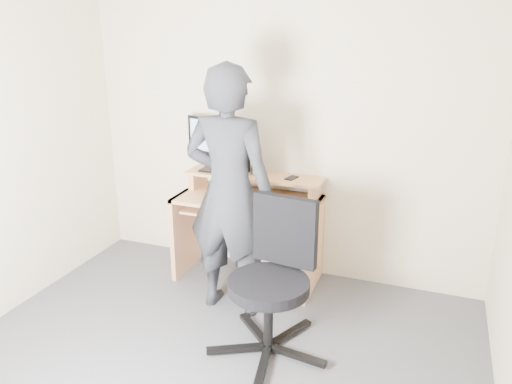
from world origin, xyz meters
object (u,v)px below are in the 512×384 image
Objects in this scene: office_chair at (274,273)px; monitor at (212,140)px; person at (229,193)px; desk at (251,217)px.

monitor is at bearing 140.65° from office_chair.
office_chair is 0.73m from person.
office_chair is (0.91, -0.98, -0.63)m from monitor.
monitor is 0.48× the size of office_chair.
person reaches higher than office_chair.
office_chair is at bearing -60.80° from desk.
office_chair is at bearing -33.02° from monitor.
office_chair reaches higher than desk.
person is (0.42, -0.60, -0.24)m from monitor.
person reaches higher than desk.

